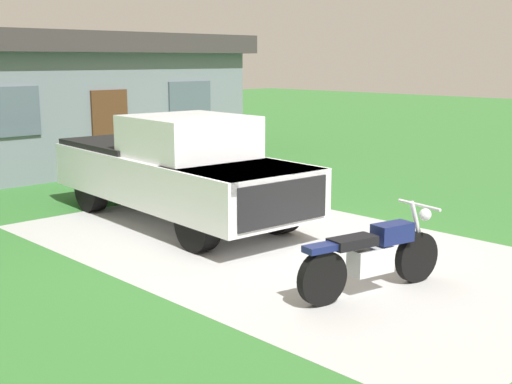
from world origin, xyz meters
TOP-DOWN VIEW (x-y plane):
  - ground_plane at (0.00, 0.00)m, footprint 80.00×80.00m
  - driveway_pad at (0.00, 0.00)m, footprint 5.19×8.75m
  - motorcycle at (-0.61, -2.10)m, footprint 2.19×0.79m
  - pickup_truck at (-0.07, 2.59)m, footprint 2.39×5.75m
  - neighbor_house at (1.70, 10.09)m, footprint 9.60×5.60m

SIDE VIEW (x-z plane):
  - ground_plane at x=0.00m, z-range 0.00..0.00m
  - driveway_pad at x=0.00m, z-range 0.00..0.01m
  - motorcycle at x=-0.61m, z-range -0.07..1.02m
  - pickup_truck at x=-0.07m, z-range 0.00..1.90m
  - neighbor_house at x=1.70m, z-range 0.04..3.54m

